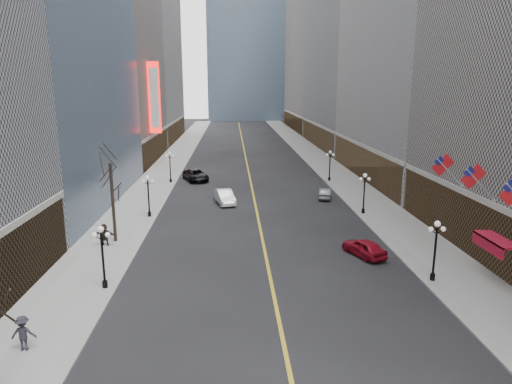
{
  "coord_description": "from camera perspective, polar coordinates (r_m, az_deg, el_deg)",
  "views": [
    {
      "loc": [
        -2.76,
        -0.29,
        14.03
      ],
      "look_at": [
        -1.52,
        22.9,
        8.6
      ],
      "focal_mm": 32.0,
      "sensor_mm": 36.0,
      "label": 1
    }
  ],
  "objects": [
    {
      "name": "theatre_marquee",
      "position": [
        81.38,
        -12.59,
        11.42
      ],
      "size": [
        2.0,
        0.55,
        12.0
      ],
      "color": "red",
      "rests_on": "ground"
    },
    {
      "name": "ped_west_walk",
      "position": [
        28.37,
        -27.09,
        -15.44
      ],
      "size": [
        1.31,
        0.63,
        1.96
      ],
      "primitive_type": "imported",
      "rotation": [
        0.0,
        0.0,
        3.22
      ],
      "color": "#23222B",
      "rests_on": "sidewalk_west"
    },
    {
      "name": "streetlamp_west_3",
      "position": [
        67.82,
        -10.7,
        3.49
      ],
      "size": [
        1.26,
        0.44,
        4.52
      ],
      "color": "black",
      "rests_on": "sidewalk_west"
    },
    {
      "name": "tree_west_far",
      "position": [
        42.42,
        -17.68,
        1.95
      ],
      "size": [
        3.6,
        3.6,
        7.92
      ],
      "color": "#2D231C",
      "rests_on": "sidewalk_west"
    },
    {
      "name": "flag_4",
      "position": [
        37.61,
        25.73,
        1.52
      ],
      "size": [
        2.87,
        0.12,
        2.87
      ],
      "color": "#B2B2B7",
      "rests_on": "ground"
    },
    {
      "name": "car_nb_mid",
      "position": [
        55.59,
        -3.93,
        -0.6
      ],
      "size": [
        2.89,
        5.37,
        1.68
      ],
      "primitive_type": "imported",
      "rotation": [
        0.0,
        0.0,
        0.23
      ],
      "color": "white",
      "rests_on": "ground"
    },
    {
      "name": "flag_5",
      "position": [
        41.98,
        22.51,
        2.91
      ],
      "size": [
        2.87,
        0.12,
        2.87
      ],
      "color": "#B2B2B7",
      "rests_on": "ground"
    },
    {
      "name": "streetlamp_west_1",
      "position": [
        33.51,
        -18.66,
        -6.96
      ],
      "size": [
        1.26,
        0.44,
        4.52
      ],
      "color": "black",
      "rests_on": "sidewalk_west"
    },
    {
      "name": "bldg_west_c",
      "position": [
        92.09,
        -21.42,
        19.26
      ],
      "size": [
        26.6,
        30.6,
        50.8
      ],
      "color": "gray",
      "rests_on": "ground"
    },
    {
      "name": "streetlamp_east_2",
      "position": [
        51.65,
        13.39,
        0.36
      ],
      "size": [
        1.26,
        0.44,
        4.52
      ],
      "color": "black",
      "rests_on": "sidewalk_east"
    },
    {
      "name": "sidewalk_east",
      "position": [
        73.6,
        10.17,
        2.02
      ],
      "size": [
        6.0,
        230.0,
        0.15
      ],
      "primitive_type": "cube",
      "color": "gray",
      "rests_on": "ground"
    },
    {
      "name": "car_nb_far",
      "position": [
        69.38,
        -7.53,
        2.09
      ],
      "size": [
        4.73,
        6.68,
        1.69
      ],
      "primitive_type": "imported",
      "rotation": [
        0.0,
        0.0,
        0.35
      ],
      "color": "black",
      "rests_on": "ground"
    },
    {
      "name": "bldg_east_c",
      "position": [
        111.65,
        14.68,
        17.97
      ],
      "size": [
        26.6,
        40.6,
        48.8
      ],
      "color": "#959597",
      "rests_on": "ground"
    },
    {
      "name": "car_sb_far",
      "position": [
        58.61,
        8.6,
        -0.16
      ],
      "size": [
        2.29,
        4.31,
        1.35
      ],
      "primitive_type": "imported",
      "rotation": [
        0.0,
        0.0,
        2.92
      ],
      "color": "#4A5052",
      "rests_on": "ground"
    },
    {
      "name": "lane_line",
      "position": [
        81.55,
        -1.08,
        3.26
      ],
      "size": [
        0.25,
        200.0,
        0.02
      ],
      "primitive_type": "cube",
      "color": "gold",
      "rests_on": "ground"
    },
    {
      "name": "sidewalk_west",
      "position": [
        72.54,
        -11.92,
        1.78
      ],
      "size": [
        6.0,
        230.0,
        0.15
      ],
      "primitive_type": "cube",
      "color": "gray",
      "rests_on": "ground"
    },
    {
      "name": "bldg_east_d",
      "position": [
        153.78,
        9.78,
        19.38
      ],
      "size": [
        26.6,
        46.6,
        62.8
      ],
      "color": "gray",
      "rests_on": "ground"
    },
    {
      "name": "ped_west_far",
      "position": [
        42.75,
        -18.42,
        -5.09
      ],
      "size": [
        1.88,
        0.72,
        1.98
      ],
      "primitive_type": "imported",
      "rotation": [
        0.0,
        0.0,
        -0.1
      ],
      "color": "black",
      "rests_on": "sidewalk_west"
    },
    {
      "name": "streetlamp_west_2",
      "position": [
        50.37,
        -13.32,
        0.04
      ],
      "size": [
        1.26,
        0.44,
        4.52
      ],
      "color": "black",
      "rests_on": "sidewalk_west"
    },
    {
      "name": "streetlamp_east_1",
      "position": [
        35.4,
        21.54,
        -6.12
      ],
      "size": [
        1.26,
        0.44,
        4.52
      ],
      "color": "black",
      "rests_on": "sidewalk_east"
    },
    {
      "name": "car_sb_mid",
      "position": [
        39.71,
        13.36,
        -6.75
      ],
      "size": [
        3.34,
        4.75,
        1.5
      ],
      "primitive_type": "imported",
      "rotation": [
        0.0,
        0.0,
        3.54
      ],
      "color": "maroon",
      "rests_on": "ground"
    },
    {
      "name": "streetlamp_east_3",
      "position": [
        68.78,
        9.22,
        3.68
      ],
      "size": [
        1.26,
        0.44,
        4.52
      ],
      "color": "black",
      "rests_on": "sidewalk_east"
    },
    {
      "name": "awning_c",
      "position": [
        37.32,
        27.61,
        -5.45
      ],
      "size": [
        1.4,
        4.0,
        0.93
      ],
      "color": "maroon",
      "rests_on": "ground"
    }
  ]
}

